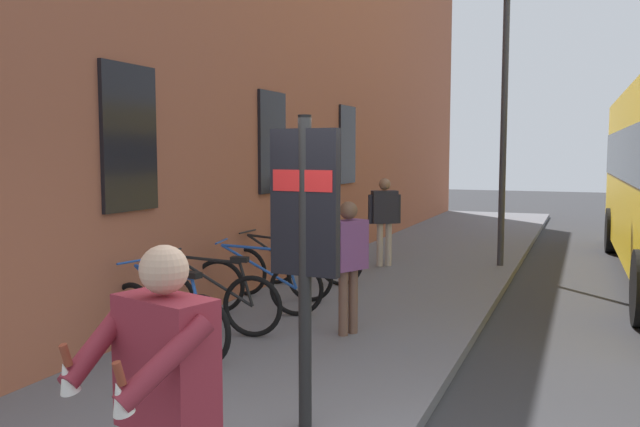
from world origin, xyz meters
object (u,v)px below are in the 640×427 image
object	(u,v)px
bicycle_mid_rack	(258,285)
tourist_with_hotdogs	(163,386)
transit_info_sign	(305,223)
bicycle_under_window	(211,301)
bicycle_end_of_row	(309,261)
bicycle_nearest_sign	(168,320)
pedestrian_crossing_street	(348,254)
street_lamp	(504,101)
pedestrian_near_bus	(384,213)
bicycle_far_end	(277,272)

from	to	relation	value
bicycle_mid_rack	tourist_with_hotdogs	size ratio (longest dim) A/B	1.02
transit_info_sign	tourist_with_hotdogs	distance (m)	2.11
bicycle_under_window	bicycle_end_of_row	world-z (taller)	same
bicycle_nearest_sign	bicycle_end_of_row	world-z (taller)	same
bicycle_under_window	transit_info_sign	size ratio (longest dim) A/B	0.73
pedestrian_crossing_street	street_lamp	bearing A→B (deg)	-10.96
pedestrian_crossing_street	street_lamp	xyz separation A→B (m)	(5.52, -1.07, 2.11)
transit_info_sign	tourist_with_hotdogs	bearing A→B (deg)	-175.20
bicycle_under_window	pedestrian_near_bus	xyz separation A→B (m)	(5.21, -0.55, 0.61)
bicycle_end_of_row	tourist_with_hotdogs	world-z (taller)	tourist_with_hotdogs
bicycle_mid_rack	pedestrian_crossing_street	xyz separation A→B (m)	(-0.44, -1.42, 0.56)
tourist_with_hotdogs	street_lamp	bearing A→B (deg)	-1.74
pedestrian_near_bus	street_lamp	bearing A→B (deg)	-65.82
bicycle_nearest_sign	bicycle_under_window	distance (m)	0.89
bicycle_under_window	street_lamp	distance (m)	7.15
bicycle_far_end	bicycle_end_of_row	distance (m)	1.09
bicycle_under_window	bicycle_far_end	xyz separation A→B (m)	(1.99, 0.10, 0.00)
transit_info_sign	street_lamp	distance (m)	8.27
bicycle_mid_rack	pedestrian_near_bus	size ratio (longest dim) A/B	1.06
bicycle_under_window	bicycle_mid_rack	size ratio (longest dim) A/B	1.01
bicycle_far_end	tourist_with_hotdogs	distance (m)	6.51
bicycle_nearest_sign	transit_info_sign	bearing A→B (deg)	-118.66
bicycle_end_of_row	pedestrian_near_bus	xyz separation A→B (m)	(2.13, -0.62, 0.61)
bicycle_under_window	bicycle_nearest_sign	bearing A→B (deg)	-178.00
bicycle_end_of_row	pedestrian_crossing_street	world-z (taller)	pedestrian_crossing_street
bicycle_nearest_sign	transit_info_sign	xyz separation A→B (m)	(-1.12, -2.05, 1.21)
bicycle_mid_rack	bicycle_far_end	bearing A→B (deg)	10.67
bicycle_end_of_row	tourist_with_hotdogs	bearing A→B (deg)	-161.94
bicycle_mid_rack	street_lamp	size ratio (longest dim) A/B	0.34
transit_info_sign	street_lamp	size ratio (longest dim) A/B	0.47
street_lamp	bicycle_end_of_row	bearing A→B (deg)	139.08
bicycle_mid_rack	pedestrian_crossing_street	bearing A→B (deg)	-107.11
street_lamp	transit_info_sign	bearing A→B (deg)	176.62
bicycle_end_of_row	transit_info_sign	xyz separation A→B (m)	(-5.09, -2.15, 1.21)
bicycle_nearest_sign	bicycle_mid_rack	size ratio (longest dim) A/B	1.00
pedestrian_crossing_street	bicycle_nearest_sign	bearing A→B (deg)	135.59
bicycle_end_of_row	tourist_with_hotdogs	size ratio (longest dim) A/B	1.01
bicycle_nearest_sign	bicycle_far_end	distance (m)	2.88
transit_info_sign	street_lamp	xyz separation A→B (m)	(8.13, -0.48, 1.46)
bicycle_under_window	bicycle_far_end	bearing A→B (deg)	2.96
pedestrian_near_bus	bicycle_end_of_row	bearing A→B (deg)	163.75
bicycle_under_window	pedestrian_crossing_street	size ratio (longest dim) A/B	1.13
transit_info_sign	bicycle_end_of_row	bearing A→B (deg)	22.92
bicycle_mid_rack	transit_info_sign	bearing A→B (deg)	-146.68
bicycle_mid_rack	bicycle_far_end	world-z (taller)	same
bicycle_end_of_row	bicycle_under_window	bearing A→B (deg)	-178.66
bicycle_end_of_row	pedestrian_crossing_street	xyz separation A→B (m)	(-2.48, -1.56, 0.56)
bicycle_far_end	bicycle_end_of_row	xyz separation A→B (m)	(1.09, -0.03, 0.00)
bicycle_far_end	transit_info_sign	distance (m)	4.71
bicycle_nearest_sign	transit_info_sign	size ratio (longest dim) A/B	0.73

